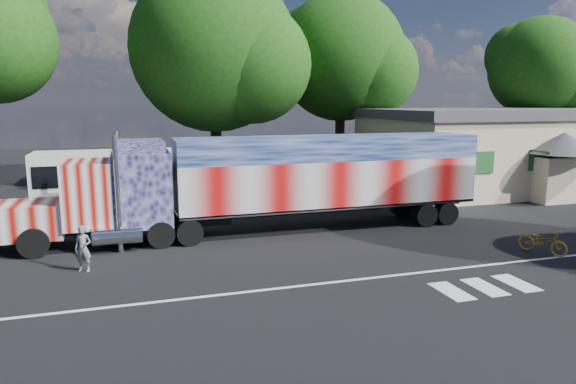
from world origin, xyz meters
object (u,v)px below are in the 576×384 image
object	(u,v)px
coach_bus	(153,181)
tree_ne_a	(343,58)
bicycle	(543,241)
woman	(83,249)
tree_n_mid	(217,49)
semi_truck	(273,180)
tree_far_ne	(542,68)

from	to	relation	value
coach_bus	tree_ne_a	distance (m)	18.22
bicycle	tree_ne_a	bearing A→B (deg)	63.26
woman	tree_n_mid	size ratio (longest dim) A/B	0.11
semi_truck	tree_ne_a	xyz separation A→B (m)	(9.38, 14.33, 6.52)
tree_far_ne	tree_ne_a	bearing A→B (deg)	172.34
tree_far_ne	tree_n_mid	world-z (taller)	tree_n_mid
semi_truck	tree_ne_a	size ratio (longest dim) A/B	1.55
bicycle	tree_ne_a	distance (m)	22.23
tree_n_mid	tree_far_ne	bearing A→B (deg)	-0.23
coach_bus	tree_n_mid	distance (m)	10.95
woman	tree_ne_a	size ratio (longest dim) A/B	0.12
semi_truck	tree_n_mid	size ratio (longest dim) A/B	1.47
woman	tree_ne_a	bearing A→B (deg)	68.02
coach_bus	tree_far_ne	bearing A→B (deg)	12.45
woman	coach_bus	bearing A→B (deg)	94.63
semi_truck	tree_far_ne	distance (m)	28.74
tree_ne_a	woman	bearing A→B (deg)	-134.03
bicycle	tree_ne_a	world-z (taller)	tree_ne_a
coach_bus	tree_ne_a	bearing A→B (deg)	31.75
coach_bus	tree_n_mid	xyz separation A→B (m)	(4.62, 6.78, 7.26)
semi_truck	tree_n_mid	distance (m)	13.97
woman	tree_n_mid	world-z (taller)	tree_n_mid
bicycle	tree_n_mid	world-z (taller)	tree_n_mid
tree_far_ne	tree_ne_a	size ratio (longest dim) A/B	0.90
tree_ne_a	tree_n_mid	bearing A→B (deg)	-168.03
tree_ne_a	tree_n_mid	distance (m)	9.85
tree_far_ne	tree_ne_a	world-z (taller)	tree_ne_a
bicycle	tree_n_mid	bearing A→B (deg)	90.89
bicycle	tree_far_ne	xyz separation A→B (m)	(16.51, 18.45, 7.75)
tree_far_ne	tree_ne_a	distance (m)	16.13
tree_n_mid	semi_truck	bearing A→B (deg)	-88.78
woman	tree_ne_a	world-z (taller)	tree_ne_a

